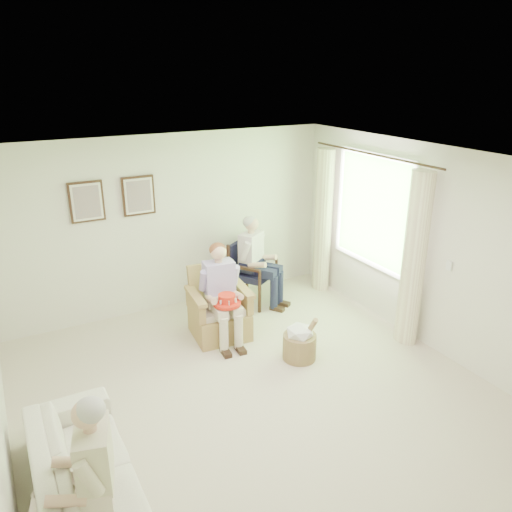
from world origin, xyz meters
name	(u,v)px	position (x,y,z in m)	size (l,w,h in m)	color
floor	(262,400)	(0.00, 0.00, 0.00)	(5.50, 5.50, 0.00)	beige
back_wall	(171,224)	(0.00, 2.75, 1.30)	(5.00, 0.04, 2.60)	silver
front_wall	(502,476)	(0.00, -2.75, 1.30)	(5.00, 0.04, 2.60)	silver
right_wall	(438,253)	(2.50, 0.00, 1.30)	(0.04, 5.50, 2.60)	silver
ceiling	(263,165)	(0.00, 0.00, 2.60)	(5.00, 5.50, 0.02)	white
window	(373,208)	(2.46, 1.20, 1.58)	(0.13, 2.50, 1.63)	#2D6B23
curtain_left	(414,261)	(2.33, 0.22, 1.15)	(0.34, 0.34, 2.30)	#FDF4C6
curtain_right	(323,221)	(2.33, 2.18, 1.15)	(0.34, 0.34, 2.30)	#FDF4C6
framed_print_left	(87,202)	(-1.15, 2.71, 1.78)	(0.45, 0.05, 0.55)	#382114
framed_print_right	(139,196)	(-0.45, 2.71, 1.78)	(0.45, 0.05, 0.55)	#382114
wicker_armchair	(219,314)	(0.20, 1.56, 0.30)	(0.74, 0.74, 0.95)	#A37F4D
wood_armchair	(250,269)	(1.10, 2.33, 0.52)	(0.62, 0.58, 0.95)	black
sofa	(86,473)	(-1.95, -0.49, 0.29)	(0.78, 2.00, 0.58)	#EFE7CE
person_wicker	(222,287)	(0.20, 1.44, 0.75)	(0.40, 0.63, 1.31)	beige
person_dark	(255,255)	(1.10, 2.18, 0.80)	(0.40, 0.63, 1.36)	#1A1C3A
person_sofa	(91,469)	(-1.95, -0.93, 0.71)	(0.42, 0.63, 1.25)	beige
red_hat	(227,301)	(0.17, 1.23, 0.65)	(0.36, 0.36, 0.14)	red
hatbox	(300,341)	(0.84, 0.52, 0.24)	(0.52, 0.52, 0.62)	tan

